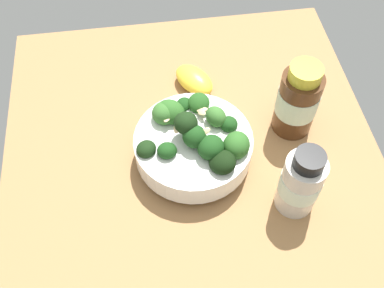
{
  "coord_description": "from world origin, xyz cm",
  "views": [
    {
      "loc": [
        43.55,
        -6.01,
        62.48
      ],
      "look_at": [
        3.16,
        -0.2,
        4.0
      ],
      "focal_mm": 42.24,
      "sensor_mm": 36.0,
      "label": 1
    }
  ],
  "objects_px": {
    "lemon_wedge": "(194,80)",
    "bottle_short": "(301,183)",
    "bowl_of_broccoli": "(193,142)",
    "bottle_tall": "(298,101)"
  },
  "relations": [
    {
      "from": "lemon_wedge",
      "to": "bottle_short",
      "type": "relative_size",
      "value": 0.65
    },
    {
      "from": "bottle_tall",
      "to": "bottle_short",
      "type": "height_order",
      "value": "bottle_tall"
    },
    {
      "from": "lemon_wedge",
      "to": "bottle_short",
      "type": "distance_m",
      "value": 0.29
    },
    {
      "from": "bowl_of_broccoli",
      "to": "bottle_short",
      "type": "height_order",
      "value": "bottle_short"
    },
    {
      "from": "bowl_of_broccoli",
      "to": "bottle_short",
      "type": "xyz_separation_m",
      "value": [
        0.1,
        0.14,
        0.02
      ]
    },
    {
      "from": "lemon_wedge",
      "to": "bottle_tall",
      "type": "height_order",
      "value": "bottle_tall"
    },
    {
      "from": "bowl_of_broccoli",
      "to": "bottle_tall",
      "type": "distance_m",
      "value": 0.18
    },
    {
      "from": "bowl_of_broccoli",
      "to": "bottle_tall",
      "type": "height_order",
      "value": "bottle_tall"
    },
    {
      "from": "bottle_tall",
      "to": "bowl_of_broccoli",
      "type": "bearing_deg",
      "value": -76.82
    },
    {
      "from": "bowl_of_broccoli",
      "to": "bottle_tall",
      "type": "bearing_deg",
      "value": 103.18
    }
  ]
}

